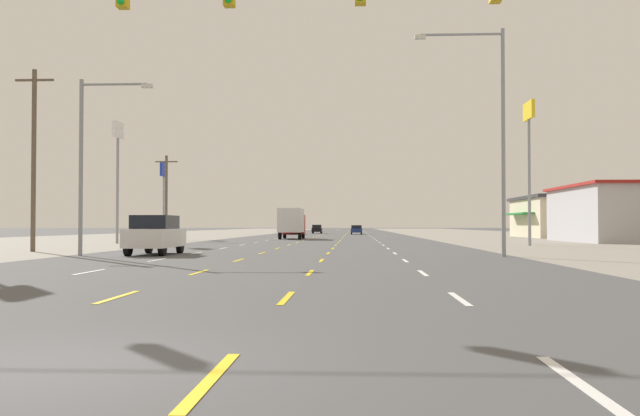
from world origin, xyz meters
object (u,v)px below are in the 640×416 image
(hatchback_inner_left_far, at_px, (317,229))
(pole_sign_left_row_2, at_px, (164,180))
(streetlight_left_row_0, at_px, (89,153))
(streetlight_right_row_0, at_px, (495,125))
(suv_far_left_nearest, at_px, (155,234))
(box_truck_inner_left_near, at_px, (292,222))
(pole_sign_left_row_1, at_px, (118,153))
(pole_sign_right_row_1, at_px, (529,136))
(sedan_inner_right_midfar, at_px, (356,230))
(suv_far_left_mid, at_px, (290,228))

(hatchback_inner_left_far, xyz_separation_m, pole_sign_left_row_2, (-14.12, -47.58, 5.63))
(streetlight_left_row_0, relative_size, streetlight_right_row_0, 0.80)
(suv_far_left_nearest, relative_size, box_truck_inner_left_near, 0.68)
(suv_far_left_nearest, height_order, pole_sign_left_row_2, pole_sign_left_row_2)
(hatchback_inner_left_far, xyz_separation_m, streetlight_left_row_0, (-6.32, -89.06, 4.20))
(box_truck_inner_left_near, xyz_separation_m, pole_sign_left_row_2, (-14.03, 0.73, 4.58))
(pole_sign_left_row_2, bearing_deg, streetlight_left_row_0, -79.35)
(pole_sign_left_row_2, distance_m, streetlight_right_row_0, 49.67)
(hatchback_inner_left_far, relative_size, streetlight_right_row_0, 0.36)
(box_truck_inner_left_near, xyz_separation_m, streetlight_right_row_0, (13.31, -40.75, 4.37))
(pole_sign_left_row_1, xyz_separation_m, streetlight_right_row_0, (25.83, -22.36, -1.17))
(pole_sign_right_row_1, relative_size, streetlight_left_row_0, 1.22)
(sedan_inner_right_midfar, relative_size, streetlight_right_row_0, 0.42)
(hatchback_inner_left_far, height_order, pole_sign_right_row_1, pole_sign_right_row_1)
(hatchback_inner_left_far, bearing_deg, streetlight_right_row_0, -81.56)
(suv_far_left_mid, bearing_deg, sedan_inner_right_midfar, 9.15)
(suv_far_left_nearest, height_order, pole_sign_right_row_1, pole_sign_right_row_1)
(suv_far_left_nearest, xyz_separation_m, streetlight_left_row_0, (-2.83, -1.63, 3.95))
(pole_sign_left_row_2, relative_size, pole_sign_right_row_1, 0.80)
(box_truck_inner_left_near, height_order, suv_far_left_mid, box_truck_inner_left_near)
(pole_sign_left_row_1, bearing_deg, pole_sign_left_row_2, 94.50)
(pole_sign_right_row_1, distance_m, streetlight_left_row_0, 31.37)
(sedan_inner_right_midfar, bearing_deg, streetlight_left_row_0, -99.68)
(suv_far_left_mid, bearing_deg, box_truck_inner_left_near, -84.45)
(box_truck_inner_left_near, bearing_deg, streetlight_right_row_0, -71.92)
(hatchback_inner_left_far, bearing_deg, sedan_inner_right_midfar, -59.32)
(suv_far_left_nearest, xyz_separation_m, suv_far_left_mid, (-0.01, 74.14, 0.00))
(pole_sign_left_row_2, bearing_deg, box_truck_inner_left_near, -2.97)
(pole_sign_right_row_1, distance_m, streetlight_right_row_0, 19.00)
(pole_sign_right_row_1, xyz_separation_m, streetlight_right_row_0, (-6.04, -17.93, -1.73))
(pole_sign_left_row_1, height_order, pole_sign_left_row_2, pole_sign_left_row_1)
(box_truck_inner_left_near, relative_size, sedan_inner_right_midfar, 1.60)
(sedan_inner_right_midfar, bearing_deg, hatchback_inner_left_far, 120.68)
(hatchback_inner_left_far, bearing_deg, pole_sign_right_row_1, -74.86)
(pole_sign_left_row_1, distance_m, pole_sign_left_row_2, 19.20)
(sedan_inner_right_midfar, height_order, pole_sign_left_row_2, pole_sign_left_row_2)
(box_truck_inner_left_near, distance_m, pole_sign_left_row_2, 14.77)
(streetlight_left_row_0, bearing_deg, suv_far_left_mid, 87.87)
(suv_far_left_mid, xyz_separation_m, pole_sign_right_row_1, (22.75, -57.84, 6.91))
(hatchback_inner_left_far, bearing_deg, suv_far_left_mid, -104.74)
(suv_far_left_mid, bearing_deg, streetlight_right_row_0, -77.56)
(streetlight_right_row_0, bearing_deg, sedan_inner_right_midfar, 94.66)
(pole_sign_left_row_1, distance_m, streetlight_left_row_0, 23.35)
(streetlight_right_row_0, bearing_deg, suv_far_left_mid, 102.44)
(hatchback_inner_left_far, xyz_separation_m, pole_sign_left_row_1, (-12.61, -66.70, 6.59))
(box_truck_inner_left_near, bearing_deg, pole_sign_right_row_1, -49.71)
(box_truck_inner_left_near, distance_m, streetlight_left_row_0, 41.34)
(hatchback_inner_left_far, relative_size, pole_sign_left_row_1, 0.39)
(suv_far_left_mid, relative_size, streetlight_right_row_0, 0.45)
(pole_sign_left_row_2, distance_m, streetlight_left_row_0, 42.23)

